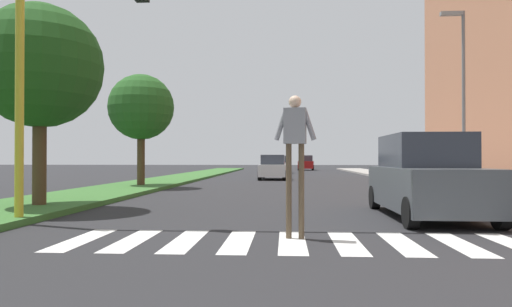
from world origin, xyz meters
name	(u,v)px	position (x,y,z in m)	size (l,w,h in m)	color
ground_plane	(287,180)	(0.00, 30.00, 0.00)	(140.00, 140.00, 0.00)	#262628
crosswalk	(292,242)	(0.00, 8.01, 0.00)	(7.65, 2.20, 0.01)	silver
median_strip	(169,180)	(-7.17, 28.00, 0.07)	(3.38, 64.00, 0.15)	#386B2D
tree_mid	(40,67)	(-6.75, 12.39, 3.88)	(3.35, 3.35, 5.43)	#4C3823
tree_far	(141,108)	(-6.93, 21.80, 3.80)	(3.09, 3.09, 5.23)	#4C3823
sidewalk_right	(423,181)	(7.93, 28.00, 0.07)	(3.00, 64.00, 0.15)	#9E9991
traffic_light_gantry	(140,17)	(-3.15, 9.79, 4.36)	(8.93, 0.30, 6.00)	gold
street_lamp_right	(461,83)	(7.33, 20.37, 4.59)	(1.02, 0.24, 7.50)	slate
pedestrian_performer	(295,143)	(0.05, 8.36, 1.66)	(0.75, 0.28, 2.49)	brown
suv_crossing	(426,178)	(3.23, 11.53, 0.93)	(1.96, 4.60, 1.97)	#474C51
sedan_midblock	(273,168)	(-0.92, 31.04, 0.76)	(1.85, 4.10, 1.63)	silver
sedan_distant	(280,165)	(-0.67, 45.10, 0.77)	(2.19, 4.72, 1.65)	silver
sedan_far_horizon	(306,163)	(2.38, 56.01, 0.81)	(2.13, 4.33, 1.76)	maroon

